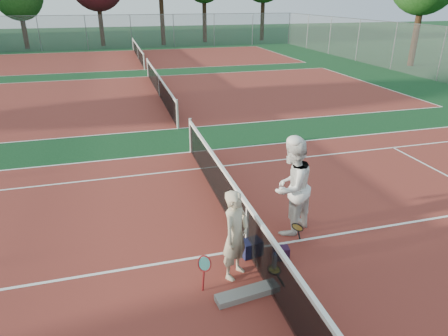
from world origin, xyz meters
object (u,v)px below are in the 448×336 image
at_px(racket_spare, 274,270).
at_px(water_bottle, 274,262).
at_px(sports_bag_navy, 251,248).
at_px(net_main, 247,227).
at_px(sports_bag_purple, 281,253).
at_px(player_a, 236,235).
at_px(racket_red, 205,272).
at_px(racket_black_held, 297,234).
at_px(player_b, 291,187).

height_order(racket_spare, water_bottle, water_bottle).
bearing_deg(racket_spare, sports_bag_navy, 24.16).
distance_m(net_main, sports_bag_purple, 0.79).
bearing_deg(racket_spare, player_a, 83.93).
distance_m(racket_red, racket_spare, 1.32).
xyz_separation_m(sports_bag_navy, sports_bag_purple, (0.50, -0.26, -0.04)).
bearing_deg(player_a, racket_black_held, -20.19).
xyz_separation_m(racket_black_held, sports_bag_navy, (-0.96, -0.06, -0.11)).
bearing_deg(sports_bag_purple, sports_bag_navy, 152.80).
relative_size(net_main, racket_spare, 18.30).
relative_size(player_b, water_bottle, 6.75).
bearing_deg(water_bottle, player_b, 55.21).
bearing_deg(net_main, sports_bag_navy, -80.59).
bearing_deg(sports_bag_purple, racket_black_held, 34.16).
height_order(sports_bag_purple, water_bottle, water_bottle).
distance_m(net_main, player_b, 1.25).
bearing_deg(racket_red, racket_spare, -55.05).
distance_m(player_a, sports_bag_navy, 0.94).
height_order(net_main, water_bottle, net_main).
xyz_separation_m(racket_red, racket_spare, (1.29, 0.07, -0.28)).
distance_m(sports_bag_navy, water_bottle, 0.58).
distance_m(player_b, water_bottle, 1.62).
xyz_separation_m(net_main, racket_red, (-1.02, -0.82, -0.22)).
height_order(player_a, sports_bag_purple, player_a).
xyz_separation_m(net_main, player_a, (-0.43, -0.66, 0.31)).
bearing_deg(sports_bag_navy, racket_black_held, 3.31).
bearing_deg(racket_black_held, water_bottle, -6.66).
relative_size(racket_spare, sports_bag_purple, 2.06).
xyz_separation_m(player_a, sports_bag_navy, (0.46, 0.48, -0.66)).
xyz_separation_m(racket_red, sports_bag_purple, (1.55, 0.38, -0.18)).
height_order(player_a, racket_black_held, player_a).
height_order(racket_red, sports_bag_purple, racket_red).
bearing_deg(racket_black_held, net_main, -53.21).
height_order(net_main, racket_black_held, net_main).
bearing_deg(player_b, water_bottle, 21.58).
distance_m(sports_bag_purple, water_bottle, 0.36).
xyz_separation_m(player_a, water_bottle, (0.72, -0.04, -0.67)).
bearing_deg(racket_red, sports_bag_purple, -44.33).
distance_m(net_main, player_a, 0.85).
bearing_deg(player_a, sports_bag_purple, -27.68).
bearing_deg(racket_spare, racket_black_held, -48.14).
xyz_separation_m(player_a, player_b, (1.50, 1.08, 0.20)).
relative_size(player_a, racket_black_held, 3.09).
height_order(player_b, racket_spare, player_b).
xyz_separation_m(net_main, racket_black_held, (0.99, -0.12, -0.25)).
xyz_separation_m(racket_spare, sports_bag_purple, (0.25, 0.31, 0.10)).
distance_m(racket_red, water_bottle, 1.32).
distance_m(net_main, racket_red, 1.32).
relative_size(racket_spare, sports_bag_navy, 1.53).
xyz_separation_m(racket_spare, sports_bag_navy, (-0.25, 0.57, 0.14)).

